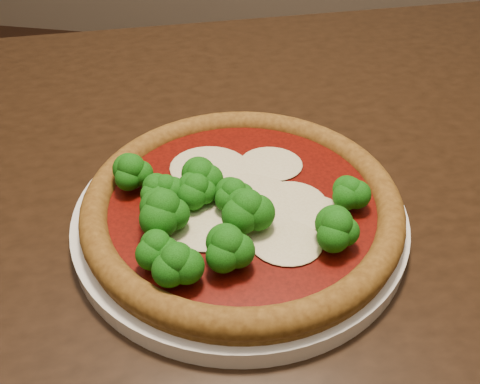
# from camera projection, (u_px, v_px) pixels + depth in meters

# --- Properties ---
(dining_table) EXTENTS (1.48, 1.24, 0.75)m
(dining_table) POSITION_uv_depth(u_px,v_px,m) (253.00, 241.00, 0.63)
(dining_table) COLOR black
(dining_table) RESTS_ON floor
(plate) EXTENTS (0.31, 0.31, 0.02)m
(plate) POSITION_uv_depth(u_px,v_px,m) (240.00, 217.00, 0.51)
(plate) COLOR white
(plate) RESTS_ON dining_table
(pizza) EXTENTS (0.30, 0.30, 0.06)m
(pizza) POSITION_uv_depth(u_px,v_px,m) (237.00, 205.00, 0.49)
(pizza) COLOR brown
(pizza) RESTS_ON plate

